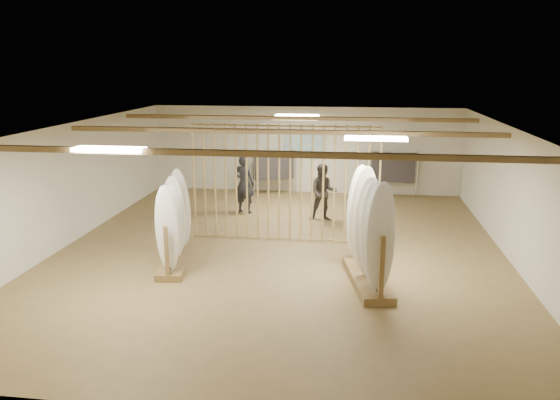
# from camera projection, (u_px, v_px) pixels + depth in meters

# --- Properties ---
(floor) EXTENTS (12.00, 12.00, 0.00)m
(floor) POSITION_uv_depth(u_px,v_px,m) (280.00, 251.00, 12.40)
(floor) COLOR olive
(floor) RESTS_ON ground
(ceiling) EXTENTS (12.00, 12.00, 0.00)m
(ceiling) POSITION_uv_depth(u_px,v_px,m) (280.00, 128.00, 11.72)
(ceiling) COLOR gray
(ceiling) RESTS_ON ground
(wall_back) EXTENTS (12.00, 0.00, 12.00)m
(wall_back) POSITION_uv_depth(u_px,v_px,m) (305.00, 150.00, 17.82)
(wall_back) COLOR silver
(wall_back) RESTS_ON ground
(wall_front) EXTENTS (12.00, 0.00, 12.00)m
(wall_front) POSITION_uv_depth(u_px,v_px,m) (210.00, 308.00, 6.29)
(wall_front) COLOR silver
(wall_front) RESTS_ON ground
(wall_left) EXTENTS (0.00, 12.00, 12.00)m
(wall_left) POSITION_uv_depth(u_px,v_px,m) (68.00, 185.00, 12.71)
(wall_left) COLOR silver
(wall_left) RESTS_ON ground
(wall_right) EXTENTS (0.00, 12.00, 12.00)m
(wall_right) POSITION_uv_depth(u_px,v_px,m) (517.00, 199.00, 11.40)
(wall_right) COLOR silver
(wall_right) RESTS_ON ground
(ceiling_slats) EXTENTS (9.50, 6.12, 0.10)m
(ceiling_slats) POSITION_uv_depth(u_px,v_px,m) (280.00, 132.00, 11.74)
(ceiling_slats) COLOR olive
(ceiling_slats) RESTS_ON ground
(light_panels) EXTENTS (1.20, 0.35, 0.06)m
(light_panels) POSITION_uv_depth(u_px,v_px,m) (280.00, 131.00, 11.73)
(light_panels) COLOR white
(light_panels) RESTS_ON ground
(bamboo_partition) EXTENTS (4.45, 0.05, 2.78)m
(bamboo_partition) POSITION_uv_depth(u_px,v_px,m) (285.00, 184.00, 12.83)
(bamboo_partition) COLOR tan
(bamboo_partition) RESTS_ON ground
(poster) EXTENTS (1.40, 0.03, 0.90)m
(poster) POSITION_uv_depth(u_px,v_px,m) (305.00, 144.00, 17.76)
(poster) COLOR #368EBD
(poster) RESTS_ON ground
(rack_left) EXTENTS (0.82, 2.04, 1.89)m
(rack_left) POSITION_uv_depth(u_px,v_px,m) (175.00, 236.00, 11.41)
(rack_left) COLOR olive
(rack_left) RESTS_ON floor
(rack_right) EXTENTS (1.02, 2.33, 2.15)m
(rack_right) POSITION_uv_depth(u_px,v_px,m) (368.00, 247.00, 10.44)
(rack_right) COLOR olive
(rack_right) RESTS_ON floor
(clothing_rack_a) EXTENTS (1.30, 0.85, 1.47)m
(clothing_rack_a) POSITION_uv_depth(u_px,v_px,m) (273.00, 166.00, 17.48)
(clothing_rack_a) COLOR silver
(clothing_rack_a) RESTS_ON floor
(clothing_rack_b) EXTENTS (1.43, 0.50, 1.53)m
(clothing_rack_b) POSITION_uv_depth(u_px,v_px,m) (394.00, 168.00, 16.97)
(clothing_rack_b) COLOR silver
(clothing_rack_b) RESTS_ON floor
(shopper_a) EXTENTS (0.80, 0.65, 1.91)m
(shopper_a) POSITION_uv_depth(u_px,v_px,m) (244.00, 180.00, 15.39)
(shopper_a) COLOR #222429
(shopper_a) RESTS_ON floor
(shopper_b) EXTENTS (0.88, 0.71, 1.75)m
(shopper_b) POSITION_uv_depth(u_px,v_px,m) (323.00, 189.00, 14.66)
(shopper_b) COLOR #342F28
(shopper_b) RESTS_ON floor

